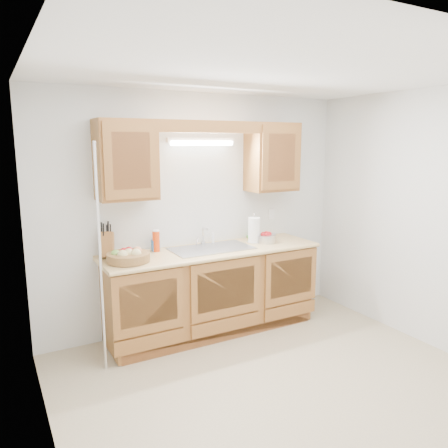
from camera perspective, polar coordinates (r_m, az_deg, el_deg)
room at (r=3.46m, az=7.47°, el=-1.78°), size 3.52×3.50×2.50m
base_cabinets at (r=4.67m, az=-1.58°, el=-8.76°), size 2.20×0.60×0.86m
countertop at (r=4.53m, az=-1.53°, el=-3.55°), size 2.30×0.63×0.04m
upper_cabinet_left at (r=4.23m, az=-12.71°, el=8.15°), size 0.55×0.33×0.75m
upper_cabinet_right at (r=4.95m, az=6.28°, el=8.67°), size 0.55×0.33×0.75m
valance at (r=4.40m, az=-1.64°, el=12.60°), size 2.20×0.05×0.12m
fluorescent_fixture at (r=4.60m, az=-2.94°, el=10.72°), size 0.76×0.08×0.08m
sink at (r=4.56m, az=-1.64°, el=-4.13°), size 0.84×0.46×0.36m
wire_shelf_pole at (r=3.87m, az=-15.83°, el=-4.57°), size 0.03×0.03×2.00m
outlet_plate at (r=5.21m, az=6.23°, el=1.30°), size 0.08×0.01×0.12m
fruit_basket at (r=4.14m, az=-12.38°, el=-4.09°), size 0.42×0.42×0.12m
knife_block at (r=4.34m, az=-15.03°, el=-2.56°), size 0.19×0.23×0.35m
orange_canister at (r=4.46m, az=-8.86°, el=-2.17°), size 0.07×0.07×0.22m
soap_bottle at (r=4.49m, az=-8.94°, el=-2.44°), size 0.08×0.08×0.17m
sponge at (r=5.05m, az=3.71°, el=-1.73°), size 0.14×0.12×0.03m
paper_towel at (r=4.80m, az=3.95°, el=-0.84°), size 0.16×0.16×0.33m
apple_bowl at (r=4.84m, az=5.44°, el=-1.79°), size 0.28×0.28×0.12m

